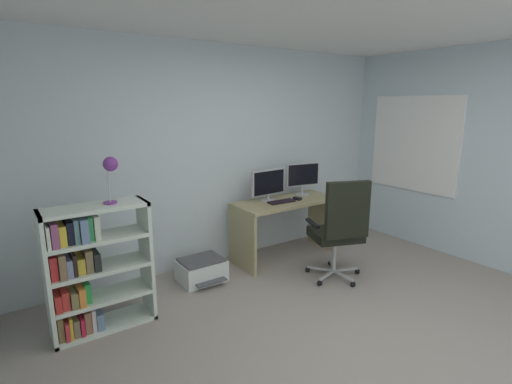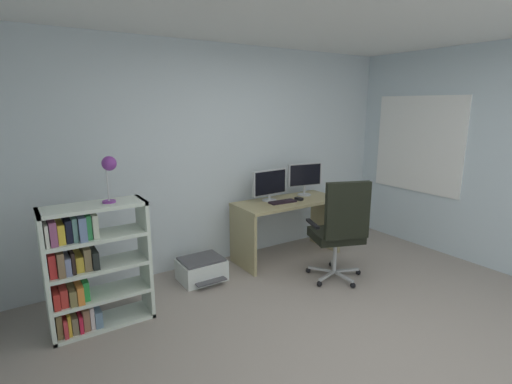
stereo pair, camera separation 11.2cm
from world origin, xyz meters
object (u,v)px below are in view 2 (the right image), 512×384
object	(u,v)px
bookshelf	(87,268)
printer	(202,269)
keyboard	(283,202)
desk_lamp	(109,168)
monitor_secondary	(305,176)
desk	(287,216)
office_chair	(340,227)
monitor_main	(270,184)
computer_mouse	(299,199)

from	to	relation	value
bookshelf	printer	bearing A→B (deg)	14.94
keyboard	bookshelf	bearing A→B (deg)	-169.91
desk_lamp	printer	distance (m)	1.62
monitor_secondary	keyboard	distance (m)	0.56
keyboard	desk_lamp	bearing A→B (deg)	-169.04
desk	printer	xyz separation A→B (m)	(-1.20, -0.01, -0.42)
keyboard	office_chair	distance (m)	0.85
monitor_main	printer	distance (m)	1.31
printer	desk_lamp	bearing A→B (deg)	-161.33
office_chair	bookshelf	size ratio (longest dim) A/B	1.05
desk_lamp	desk	bearing A→B (deg)	8.81
office_chair	bookshelf	xyz separation A→B (m)	(-2.44, 0.55, -0.08)
printer	desk	bearing A→B (deg)	0.50
desk	computer_mouse	bearing A→B (deg)	-26.94
computer_mouse	printer	bearing A→B (deg)	165.81
bookshelf	printer	size ratio (longest dim) A/B	2.26
monitor_main	monitor_secondary	size ratio (longest dim) A/B	1.05
computer_mouse	desk_lamp	xyz separation A→B (m)	(-2.28, -0.27, 0.63)
monitor_main	office_chair	world-z (taller)	office_chair
bookshelf	computer_mouse	bearing A→B (deg)	6.02
monitor_secondary	computer_mouse	world-z (taller)	monitor_secondary
desk	computer_mouse	xyz separation A→B (m)	(0.13, -0.07, 0.22)
office_chair	bookshelf	world-z (taller)	office_chair
office_chair	printer	size ratio (longest dim) A/B	2.37
desk	monitor_main	world-z (taller)	monitor_main
keyboard	monitor_main	bearing A→B (deg)	119.63
desk	desk_lamp	world-z (taller)	desk_lamp
monitor_secondary	bookshelf	xyz separation A→B (m)	(-2.77, -0.44, -0.45)
desk_lamp	monitor_main	bearing A→B (deg)	12.70
desk_lamp	keyboard	bearing A→B (deg)	7.82
desk	monitor_secondary	size ratio (longest dim) A/B	2.83
printer	monitor_secondary	bearing A→B (deg)	4.32
monitor_secondary	bookshelf	size ratio (longest dim) A/B	0.43
monitor_main	computer_mouse	distance (m)	0.42
keyboard	office_chair	xyz separation A→B (m)	(0.16, -0.82, -0.12)
desk	monitor_secondary	bearing A→B (deg)	16.52
office_chair	bookshelf	bearing A→B (deg)	167.41
keyboard	office_chair	world-z (taller)	office_chair
bookshelf	printer	world-z (taller)	bookshelf
bookshelf	desk_lamp	bearing A→B (deg)	-0.15
monitor_main	monitor_secondary	bearing A→B (deg)	0.01
computer_mouse	bookshelf	size ratio (longest dim) A/B	0.09
printer	monitor_main	bearing A→B (deg)	6.71
office_chair	computer_mouse	bearing A→B (deg)	83.68
printer	office_chair	bearing A→B (deg)	-35.10
monitor_secondary	desk_lamp	size ratio (longest dim) A/B	1.21
keyboard	computer_mouse	size ratio (longest dim) A/B	3.40
monitor_secondary	desk_lamp	xyz separation A→B (m)	(-2.51, -0.44, 0.40)
office_chair	monitor_main	bearing A→B (deg)	103.45
monitor_main	printer	xyz separation A→B (m)	(-1.00, -0.12, -0.84)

